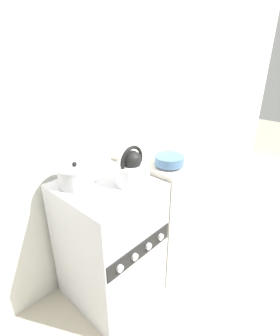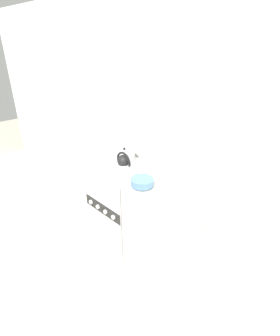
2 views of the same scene
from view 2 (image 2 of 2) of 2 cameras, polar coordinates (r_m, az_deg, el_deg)
The scene contains 7 objects.
ground_plane at distance 2.96m, azimuth -7.44°, elevation -17.67°, with size 12.00×12.00×0.00m, color #B2A893.
wall_back at distance 2.69m, azimuth 1.92°, elevation 9.00°, with size 7.00×0.06×2.50m.
stove at distance 2.82m, azimuth -3.37°, elevation -8.31°, with size 0.55×0.59×0.90m.
counter at distance 2.44m, azimuth 7.52°, elevation -14.36°, with size 0.78×0.56×0.93m.
kettle at distance 2.41m, azimuth -3.51°, elevation 0.10°, with size 0.26×0.21×0.24m.
cooking_pot at distance 2.72m, azimuth -3.39°, elevation 2.76°, with size 0.22×0.22×0.15m.
enamel_bowl at distance 2.19m, azimuth 0.50°, elevation -3.05°, with size 0.20×0.20×0.07m.
Camera 2 is at (1.76, -1.23, 2.04)m, focal length 28.00 mm.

